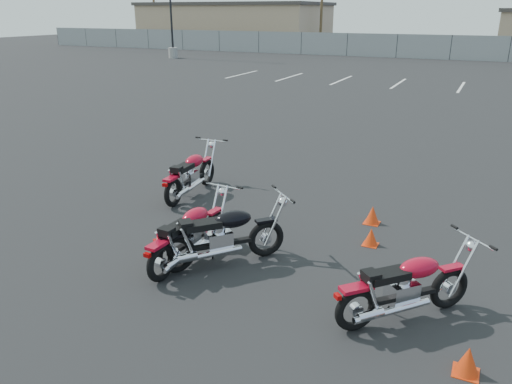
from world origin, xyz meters
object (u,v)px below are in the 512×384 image
at_px(motorcycle_third_red, 189,235).
at_px(motorcycle_rear_red, 405,287).
at_px(motorcycle_second_black, 222,236).
at_px(motorcycle_front_red, 191,174).

xyz_separation_m(motorcycle_third_red, motorcycle_rear_red, (3.11, -0.15, 0.00)).
height_order(motorcycle_second_black, motorcycle_rear_red, motorcycle_second_black).
xyz_separation_m(motorcycle_front_red, motorcycle_rear_red, (4.62, -2.55, -0.01)).
bearing_deg(motorcycle_second_black, motorcycle_front_red, 131.04).
distance_m(motorcycle_third_red, motorcycle_rear_red, 3.11).
relative_size(motorcycle_second_black, motorcycle_rear_red, 1.05).
bearing_deg(motorcycle_second_black, motorcycle_third_red, -165.58).
relative_size(motorcycle_third_red, motorcycle_rear_red, 1.17).
height_order(motorcycle_third_red, motorcycle_rear_red, motorcycle_rear_red).
bearing_deg(motorcycle_third_red, motorcycle_second_black, 14.42).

